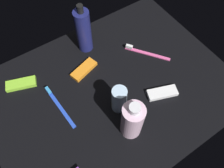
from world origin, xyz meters
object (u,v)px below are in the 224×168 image
(deodorant_stick, at_px, (119,99))
(snack_bar_lime, at_px, (21,84))
(snack_bar_orange, at_px, (84,69))
(toothbrush_pink, at_px, (145,52))
(toothbrush_blue, at_px, (58,105))
(snack_bar_white, at_px, (162,93))
(lotion_bottle, at_px, (83,31))
(bodywash_bottle, at_px, (132,120))

(deodorant_stick, distance_m, snack_bar_lime, 0.36)
(snack_bar_orange, bearing_deg, toothbrush_pink, -30.49)
(toothbrush_blue, xyz_separation_m, toothbrush_pink, (0.38, 0.02, 0.00))
(toothbrush_pink, height_order, snack_bar_white, toothbrush_pink)
(lotion_bottle, bearing_deg, snack_bar_lime, -174.87)
(toothbrush_pink, xyz_separation_m, snack_bar_orange, (-0.24, 0.06, 0.00))
(bodywash_bottle, height_order, snack_bar_white, bodywash_bottle)
(lotion_bottle, distance_m, snack_bar_lime, 0.29)
(lotion_bottle, relative_size, bodywash_bottle, 1.20)
(snack_bar_white, bearing_deg, toothbrush_blue, 173.75)
(lotion_bottle, bearing_deg, snack_bar_orange, -123.56)
(lotion_bottle, xyz_separation_m, bodywash_bottle, (-0.05, -0.37, -0.01))
(toothbrush_blue, relative_size, snack_bar_lime, 1.73)
(toothbrush_blue, distance_m, snack_bar_orange, 0.16)
(bodywash_bottle, bearing_deg, snack_bar_orange, 92.25)
(bodywash_bottle, height_order, deodorant_stick, bodywash_bottle)
(bodywash_bottle, height_order, toothbrush_pink, bodywash_bottle)
(bodywash_bottle, relative_size, snack_bar_white, 1.63)
(deodorant_stick, height_order, snack_bar_orange, deodorant_stick)
(toothbrush_blue, xyz_separation_m, snack_bar_orange, (0.14, 0.08, 0.00))
(snack_bar_white, bearing_deg, snack_bar_orange, 147.34)
(lotion_bottle, bearing_deg, toothbrush_blue, -140.40)
(bodywash_bottle, xyz_separation_m, deodorant_stick, (0.01, 0.09, -0.02))
(lotion_bottle, relative_size, snack_bar_white, 1.96)
(toothbrush_pink, bearing_deg, snack_bar_lime, 164.21)
(deodorant_stick, bearing_deg, lotion_bottle, 82.34)
(toothbrush_pink, xyz_separation_m, snack_bar_white, (-0.06, -0.18, 0.00))
(deodorant_stick, xyz_separation_m, toothbrush_blue, (-0.17, 0.12, -0.05))
(toothbrush_blue, xyz_separation_m, snack_bar_white, (0.32, -0.16, 0.00))
(deodorant_stick, height_order, snack_bar_lime, deodorant_stick)
(lotion_bottle, height_order, snack_bar_lime, lotion_bottle)
(lotion_bottle, relative_size, toothbrush_blue, 1.13)
(bodywash_bottle, relative_size, toothbrush_blue, 0.94)
(snack_bar_white, relative_size, snack_bar_orange, 1.00)
(snack_bar_orange, distance_m, snack_bar_lime, 0.23)
(bodywash_bottle, relative_size, deodorant_stick, 1.56)
(snack_bar_white, xyz_separation_m, snack_bar_orange, (-0.18, 0.24, 0.00))
(deodorant_stick, xyz_separation_m, snack_bar_white, (0.15, -0.04, -0.05))
(snack_bar_orange, bearing_deg, lotion_bottle, 39.86)
(deodorant_stick, relative_size, snack_bar_lime, 1.04)
(bodywash_bottle, bearing_deg, toothbrush_blue, 127.29)
(toothbrush_pink, bearing_deg, deodorant_stick, -148.18)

